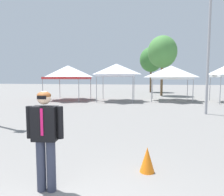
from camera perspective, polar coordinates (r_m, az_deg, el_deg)
The scene contains 8 objects.
canopy_tent_far_right at distance 19.66m, azimuth -12.21°, elevation 7.03°, with size 3.53×3.53×3.24m.
canopy_tent_behind_center at distance 18.33m, azimuth 1.29°, elevation 7.76°, with size 3.37×3.37×3.32m.
canopy_tent_left_of_center at distance 19.30m, azimuth 16.21°, elevation 6.84°, with size 3.57×3.57×3.17m.
person_foreground at distance 3.78m, azimuth -18.18°, elevation -9.53°, with size 0.64×0.30×1.78m.
light_pole_near_lift at distance 12.95m, azimuth 25.66°, elevation 18.67°, with size 0.36×0.36×9.01m.
tree_behind_tents_center at distance 31.09m, azimuth 10.86°, elevation 10.47°, with size 3.31×3.31×6.64m.
tree_behind_tents_right at distance 24.95m, azimuth 13.88°, elevation 12.37°, with size 3.37×3.37×6.97m.
traffic_cone_lot_center at distance 4.61m, azimuth 9.81°, elevation -16.62°, with size 0.32×0.32×0.54m, color orange.
Camera 1 is at (1.07, -1.90, 1.99)m, focal length 32.70 mm.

